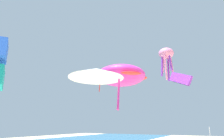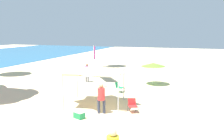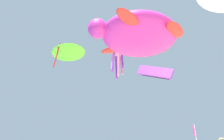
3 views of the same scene
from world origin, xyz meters
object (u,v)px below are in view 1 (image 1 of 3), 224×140
at_px(kite_turtle_magenta, 119,76).
at_px(kite_parafoil_purple, 180,79).
at_px(kite_delta_lime, 109,77).
at_px(kite_octopus_pink, 166,55).
at_px(banner_flag, 211,139).
at_px(kite_delta_white, 96,73).

xyz_separation_m(kite_turtle_magenta, kite_parafoil_purple, (8.97, -5.54, 0.83)).
bearing_deg(kite_delta_lime, kite_octopus_pink, 3.95).
bearing_deg(banner_flag, kite_turtle_magenta, 129.45).
bearing_deg(banner_flag, kite_delta_white, 154.84).
xyz_separation_m(kite_turtle_magenta, kite_delta_white, (-7.85, -1.69, -1.56)).
distance_m(kite_parafoil_purple, kite_delta_white, 17.42).
bearing_deg(kite_parafoil_purple, kite_octopus_pink, 161.00).
distance_m(kite_delta_lime, kite_delta_white, 17.38).
height_order(banner_flag, kite_delta_white, kite_delta_white).
xyz_separation_m(kite_delta_lime, kite_parafoil_purple, (1.46, -11.12, -1.22)).
height_order(kite_octopus_pink, kite_delta_white, kite_octopus_pink).
height_order(kite_delta_lime, kite_delta_white, kite_delta_lime).
xyz_separation_m(kite_parafoil_purple, kite_delta_white, (-16.82, 3.85, -2.39)).
relative_size(kite_turtle_magenta, kite_delta_white, 1.25).
relative_size(banner_flag, kite_delta_white, 0.64).
height_order(kite_delta_lime, kite_parafoil_purple, kite_delta_lime).
xyz_separation_m(kite_delta_lime, kite_octopus_pink, (8.49, -7.79, 5.07)).
relative_size(banner_flag, kite_octopus_pink, 0.60).
height_order(kite_delta_lime, kite_octopus_pink, kite_octopus_pink).
relative_size(kite_turtle_magenta, kite_parafoil_purple, 1.87).
distance_m(kite_turtle_magenta, kite_parafoil_purple, 10.58).
xyz_separation_m(kite_delta_lime, kite_delta_white, (-15.36, -7.27, -3.61)).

